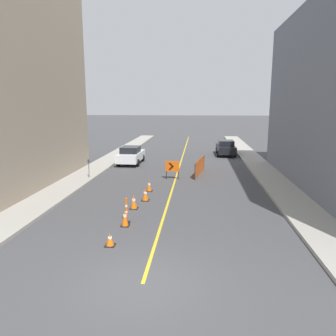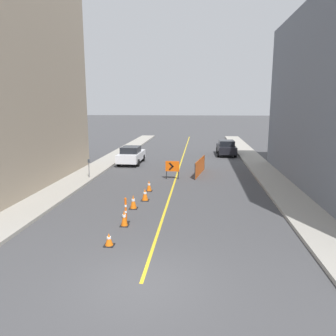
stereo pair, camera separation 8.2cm
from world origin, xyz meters
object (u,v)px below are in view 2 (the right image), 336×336
traffic_cone_third (133,202)px  traffic_cone_fourth (145,195)px  traffic_cone_fifth (149,186)px  delineator_post_front (126,212)px  arrow_barricade_primary (172,167)px  parked_car_curb_near (131,155)px  traffic_cone_second (124,218)px  parking_meter_near_curb (89,164)px  traffic_cone_nearest (109,240)px  parked_car_curb_mid (226,148)px

traffic_cone_third → traffic_cone_fourth: size_ratio=1.05×
traffic_cone_third → traffic_cone_fifth: (0.28, 3.50, -0.02)m
traffic_cone_third → delineator_post_front: (0.07, -2.06, 0.15)m
arrow_barricade_primary → parked_car_curb_near: 7.19m
traffic_cone_third → arrow_barricade_primary: (1.44, 6.97, 0.53)m
arrow_barricade_primary → parked_car_curb_near: parked_car_curb_near is taller
traffic_cone_second → parking_meter_near_curb: 9.84m
delineator_post_front → arrow_barricade_primary: bearing=81.4°
traffic_cone_fifth → arrow_barricade_primary: (1.16, 3.47, 0.55)m
traffic_cone_nearest → traffic_cone_fifth: size_ratio=0.73×
arrow_barricade_primary → parked_car_curb_mid: 12.67m
parked_car_curb_mid → traffic_cone_second: bearing=-107.0°
traffic_cone_fourth → arrow_barricade_primary: (1.08, 5.48, 0.55)m
delineator_post_front → parking_meter_near_curb: bearing=118.7°
traffic_cone_nearest → traffic_cone_fifth: 8.06m
traffic_cone_fifth → parked_car_curb_mid: bearing=68.8°
traffic_cone_third → parked_car_curb_mid: parked_car_curb_mid is taller
parked_car_curb_mid → parking_meter_near_curb: (-10.64, -12.50, 0.31)m
traffic_cone_second → traffic_cone_nearest: bearing=-93.2°
traffic_cone_fifth → parked_car_curb_near: (-3.06, 9.29, 0.46)m
parked_car_curb_near → parking_meter_near_curb: (-1.69, -6.57, 0.31)m
traffic_cone_nearest → traffic_cone_fifth: (0.30, 8.05, 0.09)m
traffic_cone_fourth → arrow_barricade_primary: 5.61m
traffic_cone_nearest → parked_car_curb_mid: 24.09m
traffic_cone_fifth → arrow_barricade_primary: 3.70m
delineator_post_front → parking_meter_near_curb: size_ratio=0.89×
delineator_post_front → parked_car_curb_mid: 21.66m
traffic_cone_third → delineator_post_front: delineator_post_front is taller
traffic_cone_second → traffic_cone_third: 2.47m
traffic_cone_second → delineator_post_front: bearing=92.8°
traffic_cone_nearest → delineator_post_front: delineator_post_front is taller
traffic_cone_second → parked_car_curb_near: size_ratio=0.17×
traffic_cone_fifth → parked_car_curb_near: bearing=108.2°
traffic_cone_second → arrow_barricade_primary: (1.35, 9.44, 0.52)m
traffic_cone_second → traffic_cone_fourth: size_ratio=1.08×
parked_car_curb_mid → delineator_post_front: bearing=-107.3°
delineator_post_front → parked_car_curb_near: (-2.85, 14.85, 0.29)m
traffic_cone_nearest → parking_meter_near_curb: 11.69m
traffic_cone_fourth → arrow_barricade_primary: arrow_barricade_primary is taller
traffic_cone_fifth → traffic_cone_second: bearing=-91.8°
parking_meter_near_curb → traffic_cone_third: bearing=-54.3°
traffic_cone_fourth → parked_car_curb_mid: 18.19m
arrow_barricade_primary → parked_car_curb_mid: size_ratio=0.30×
traffic_cone_third → parking_meter_near_curb: 7.69m
traffic_cone_second → parking_meter_near_curb: size_ratio=0.56×
arrow_barricade_primary → parked_car_curb_near: (-4.22, 5.82, -0.09)m
traffic_cone_second → delineator_post_front: size_ratio=0.63×
traffic_cone_nearest → parking_meter_near_curb: bearing=112.4°
traffic_cone_second → traffic_cone_fourth: (0.27, 3.96, -0.03)m
traffic_cone_third → traffic_cone_fifth: bearing=85.4°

